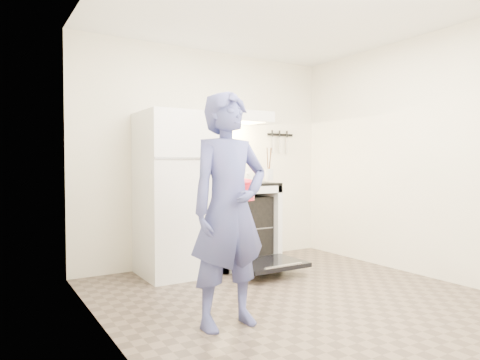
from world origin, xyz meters
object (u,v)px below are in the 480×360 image
refrigerator (175,194)px  stove_body (239,225)px  tea_kettle (223,169)px  person (229,209)px  dutch_oven (236,191)px

refrigerator → stove_body: refrigerator is taller
refrigerator → tea_kettle: size_ratio=5.42×
person → dutch_oven: 0.41m
refrigerator → tea_kettle: 0.80m
refrigerator → person: (-0.24, -1.55, -0.01)m
stove_body → person: (-1.05, -1.58, 0.38)m
person → stove_body: bearing=54.5°
dutch_oven → refrigerator: bearing=90.3°
refrigerator → tea_kettle: bearing=18.8°
person → refrigerator: bearing=79.4°
refrigerator → person: refrigerator is taller
tea_kettle → person: (-0.96, -1.80, -0.27)m
stove_body → tea_kettle: (-0.09, 0.22, 0.65)m
tea_kettle → person: bearing=-118.0°
tea_kettle → person: person is taller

